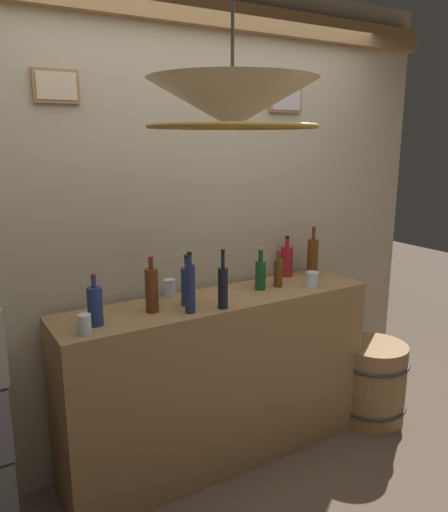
{
  "coord_description": "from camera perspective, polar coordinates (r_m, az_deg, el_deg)",
  "views": [
    {
      "loc": [
        -1.34,
        -1.46,
        1.85
      ],
      "look_at": [
        0.0,
        0.76,
        1.24
      ],
      "focal_mm": 35.06,
      "sensor_mm": 36.0,
      "label": 1
    }
  ],
  "objects": [
    {
      "name": "wooden_barrel",
      "position": [
        3.56,
        16.55,
        -13.65
      ],
      "size": [
        0.45,
        0.45,
        0.54
      ],
      "color": "#9E7547",
      "rests_on": "ground"
    },
    {
      "name": "pendant_lamp",
      "position": [
        1.77,
        0.95,
        16.77
      ],
      "size": [
        0.59,
        0.59,
        0.46
      ],
      "color": "beige"
    },
    {
      "name": "glass_tumbler_shot",
      "position": [
        2.79,
        -6.23,
        -3.68
      ],
      "size": [
        0.06,
        0.06,
        0.1
      ],
      "color": "silver",
      "rests_on": "bar_shelf_unit"
    },
    {
      "name": "bar_shelf_unit",
      "position": [
        2.96,
        -0.52,
        -13.95
      ],
      "size": [
        1.82,
        0.43,
        0.99
      ],
      "primitive_type": "cube",
      "color": "#9E7547",
      "rests_on": "ground"
    },
    {
      "name": "liquor_bottle_amaro",
      "position": [
        2.58,
        -0.13,
        -3.52
      ],
      "size": [
        0.05,
        0.05,
        0.31
      ],
      "color": "black",
      "rests_on": "bar_shelf_unit"
    },
    {
      "name": "glass_tumbler_rocks",
      "position": [
        3.01,
        10.03,
        -2.65
      ],
      "size": [
        0.08,
        0.08,
        0.09
      ],
      "color": "silver",
      "rests_on": "bar_shelf_unit"
    },
    {
      "name": "liquor_bottle_rum",
      "position": [
        2.63,
        -4.24,
        -3.38
      ],
      "size": [
        0.07,
        0.07,
        0.27
      ],
      "color": "navy",
      "rests_on": "bar_shelf_unit"
    },
    {
      "name": "liquor_bottle_port",
      "position": [
        2.43,
        -14.5,
        -5.5
      ],
      "size": [
        0.07,
        0.07,
        0.25
      ],
      "color": "navy",
      "rests_on": "bar_shelf_unit"
    },
    {
      "name": "liquor_bottle_vodka",
      "position": [
        2.51,
        -3.9,
        -3.61
      ],
      "size": [
        0.05,
        0.05,
        0.31
      ],
      "color": "navy",
      "rests_on": "bar_shelf_unit"
    },
    {
      "name": "liquor_bottle_mezcal",
      "position": [
        2.98,
        6.21,
        -1.89
      ],
      "size": [
        0.05,
        0.05,
        0.22
      ],
      "color": "#5D3A12",
      "rests_on": "bar_shelf_unit"
    },
    {
      "name": "glass_tumbler_highball",
      "position": [
        2.35,
        -15.61,
        -7.52
      ],
      "size": [
        0.06,
        0.06,
        0.09
      ],
      "color": "silver",
      "rests_on": "bar_shelf_unit"
    },
    {
      "name": "liquor_bottle_sherry",
      "position": [
        3.21,
        7.16,
        -0.56
      ],
      "size": [
        0.08,
        0.08,
        0.26
      ],
      "color": "#A61C25",
      "rests_on": "bar_shelf_unit"
    },
    {
      "name": "liquor_bottle_rye",
      "position": [
        2.91,
        4.18,
        -2.03
      ],
      "size": [
        0.06,
        0.06,
        0.25
      ],
      "color": "#164B23",
      "rests_on": "bar_shelf_unit"
    },
    {
      "name": "liquor_bottle_gin",
      "position": [
        3.22,
        10.08,
        -0.1
      ],
      "size": [
        0.07,
        0.07,
        0.32
      ],
      "color": "#5E3313",
      "rests_on": "bar_shelf_unit"
    },
    {
      "name": "liquor_bottle_tequila",
      "position": [
        2.55,
        -8.26,
        -3.8
      ],
      "size": [
        0.07,
        0.07,
        0.29
      ],
      "color": "#603216",
      "rests_on": "bar_shelf_unit"
    },
    {
      "name": "panelled_rear_partition",
      "position": [
        2.92,
        -3.47,
        4.8
      ],
      "size": [
        3.38,
        0.15,
        2.69
      ],
      "color": "#BCAD8E",
      "rests_on": "ground"
    }
  ]
}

